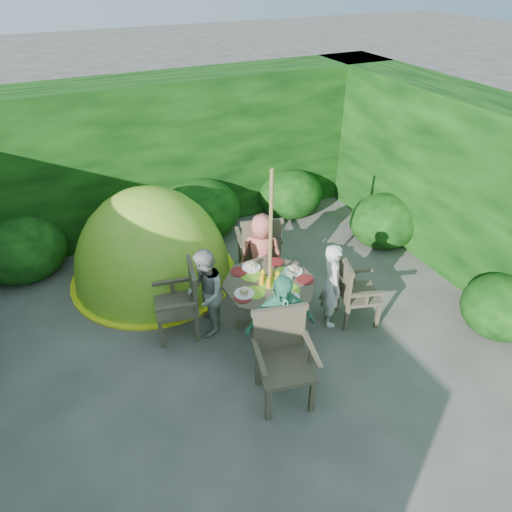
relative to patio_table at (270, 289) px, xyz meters
name	(u,v)px	position (x,y,z in m)	size (l,w,h in m)	color
ground	(246,376)	(-0.64, -0.68, -0.59)	(60.00, 60.00, 0.00)	#44433D
hedge_enclosure	(201,231)	(-0.64, 0.66, 0.66)	(9.00, 9.00, 2.50)	black
patio_table	(270,289)	(0.00, 0.00, 0.00)	(1.52, 1.52, 0.84)	#3B3527
parasol_pole	(270,255)	(0.00, 0.00, 0.51)	(0.04, 0.04, 2.20)	olive
garden_chair_right	(354,290)	(1.04, -0.35, -0.11)	(0.61, 0.66, 0.90)	#3B3527
garden_chair_left	(182,300)	(-1.04, 0.36, -0.08)	(0.60, 0.65, 0.94)	#3B3527
garden_chair_back	(259,246)	(0.35, 1.03, -0.04)	(0.73, 0.67, 1.02)	#3B3527
garden_chair_front	(283,355)	(-0.36, -1.03, -0.04)	(0.72, 0.66, 1.03)	#3B3527
child_right	(332,285)	(0.75, -0.25, 0.00)	(0.43, 0.28, 1.18)	silver
child_left	(205,293)	(-0.76, 0.25, 0.01)	(0.58, 0.45, 1.20)	#999994
child_back	(262,254)	(0.25, 0.76, 0.01)	(0.59, 0.38, 1.20)	#DB675A
child_front	(280,327)	(-0.26, -0.76, 0.10)	(0.80, 0.33, 1.37)	#449E79
dome_tent	(155,276)	(-1.09, 1.71, -0.59)	(2.67, 2.67, 2.80)	#73BC24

